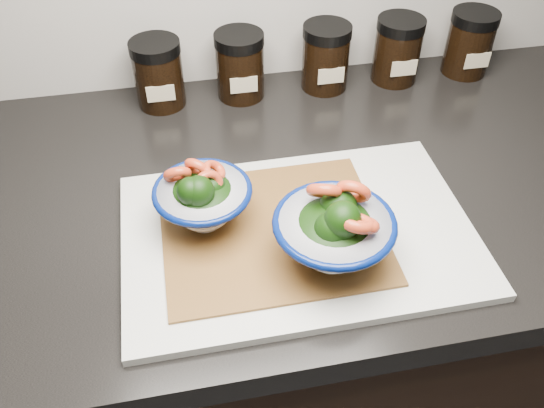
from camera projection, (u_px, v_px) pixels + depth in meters
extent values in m
cube|color=black|center=(325.00, 351.00, 1.16)|extent=(3.43, 0.58, 0.86)
cube|color=black|center=(344.00, 185.00, 0.86)|extent=(3.50, 0.60, 0.04)
cube|color=silver|center=(298.00, 234.00, 0.75)|extent=(0.45, 0.30, 0.01)
cube|color=brown|center=(272.00, 230.00, 0.74)|extent=(0.28, 0.24, 0.00)
cylinder|color=white|center=(205.00, 219.00, 0.75)|extent=(0.04, 0.04, 0.01)
ellipsoid|color=white|center=(204.00, 211.00, 0.74)|extent=(0.07, 0.07, 0.03)
torus|color=#051653|center=(202.00, 191.00, 0.71)|extent=(0.13, 0.13, 0.01)
torus|color=#051653|center=(203.00, 199.00, 0.72)|extent=(0.10, 0.10, 0.00)
ellipsoid|color=black|center=(203.00, 196.00, 0.72)|extent=(0.09, 0.09, 0.04)
ellipsoid|color=black|center=(199.00, 192.00, 0.69)|extent=(0.04, 0.04, 0.04)
cylinder|color=#477233|center=(200.00, 200.00, 0.70)|extent=(0.01, 0.01, 0.02)
ellipsoid|color=black|center=(211.00, 185.00, 0.71)|extent=(0.04, 0.04, 0.03)
cylinder|color=#477233|center=(212.00, 193.00, 0.72)|extent=(0.01, 0.01, 0.02)
ellipsoid|color=black|center=(190.00, 191.00, 0.69)|extent=(0.03, 0.03, 0.04)
cylinder|color=#477233|center=(191.00, 198.00, 0.70)|extent=(0.01, 0.01, 0.02)
torus|color=#D54128|center=(177.00, 175.00, 0.71)|extent=(0.05, 0.04, 0.05)
torus|color=#D54128|center=(214.00, 171.00, 0.72)|extent=(0.05, 0.05, 0.04)
torus|color=#D54128|center=(198.00, 168.00, 0.72)|extent=(0.04, 0.04, 0.05)
torus|color=#D54128|center=(209.00, 183.00, 0.70)|extent=(0.04, 0.04, 0.05)
cylinder|color=#CCBC8E|center=(185.00, 189.00, 0.70)|extent=(0.02, 0.02, 0.01)
cylinder|color=#CCBC8E|center=(207.00, 181.00, 0.71)|extent=(0.02, 0.02, 0.01)
cylinder|color=white|center=(331.00, 256.00, 0.70)|extent=(0.05, 0.05, 0.01)
ellipsoid|color=white|center=(332.00, 247.00, 0.69)|extent=(0.08, 0.08, 0.04)
torus|color=#051653|center=(335.00, 223.00, 0.66)|extent=(0.15, 0.15, 0.01)
torus|color=#051653|center=(334.00, 232.00, 0.67)|extent=(0.12, 0.12, 0.00)
ellipsoid|color=black|center=(334.00, 230.00, 0.67)|extent=(0.11, 0.11, 0.05)
ellipsoid|color=black|center=(338.00, 207.00, 0.67)|extent=(0.05, 0.05, 0.04)
cylinder|color=#477233|center=(337.00, 216.00, 0.68)|extent=(0.02, 0.02, 0.03)
ellipsoid|color=black|center=(332.00, 230.00, 0.65)|extent=(0.04, 0.04, 0.04)
cylinder|color=#477233|center=(331.00, 239.00, 0.66)|extent=(0.01, 0.01, 0.03)
ellipsoid|color=black|center=(343.00, 220.00, 0.64)|extent=(0.04, 0.04, 0.05)
cylinder|color=#477233|center=(341.00, 229.00, 0.65)|extent=(0.01, 0.02, 0.03)
torus|color=#D54128|center=(361.00, 224.00, 0.63)|extent=(0.06, 0.06, 0.04)
torus|color=#D54128|center=(353.00, 191.00, 0.67)|extent=(0.05, 0.05, 0.06)
torus|color=#D54128|center=(324.00, 191.00, 0.66)|extent=(0.06, 0.05, 0.05)
torus|color=#D54128|center=(356.00, 223.00, 0.63)|extent=(0.06, 0.06, 0.03)
cylinder|color=#CCBC8E|center=(334.00, 212.00, 0.66)|extent=(0.02, 0.02, 0.01)
cylinder|color=#CCBC8E|center=(338.00, 220.00, 0.64)|extent=(0.02, 0.02, 0.01)
cylinder|color=black|center=(159.00, 78.00, 0.95)|extent=(0.08, 0.08, 0.09)
cylinder|color=black|center=(154.00, 47.00, 0.91)|extent=(0.08, 0.08, 0.02)
cube|color=#C6B793|center=(161.00, 94.00, 0.92)|extent=(0.05, 0.00, 0.03)
cylinder|color=black|center=(240.00, 70.00, 0.96)|extent=(0.08, 0.08, 0.09)
cylinder|color=black|center=(239.00, 39.00, 0.93)|extent=(0.08, 0.08, 0.02)
cube|color=#C6B793|center=(244.00, 85.00, 0.94)|extent=(0.05, 0.00, 0.03)
cylinder|color=black|center=(325.00, 62.00, 0.98)|extent=(0.08, 0.08, 0.09)
cylinder|color=black|center=(327.00, 31.00, 0.95)|extent=(0.08, 0.08, 0.02)
cube|color=#C6B793|center=(331.00, 76.00, 0.96)|extent=(0.04, 0.00, 0.03)
cylinder|color=black|center=(397.00, 55.00, 1.00)|extent=(0.08, 0.08, 0.09)
cylinder|color=black|center=(402.00, 24.00, 0.96)|extent=(0.08, 0.08, 0.02)
cube|color=#C6B793|center=(404.00, 68.00, 0.98)|extent=(0.04, 0.00, 0.03)
cylinder|color=black|center=(468.00, 47.00, 1.02)|extent=(0.08, 0.08, 0.09)
cylinder|color=black|center=(476.00, 17.00, 0.98)|extent=(0.08, 0.08, 0.02)
cube|color=#C6B793|center=(477.00, 61.00, 1.00)|extent=(0.05, 0.00, 0.03)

